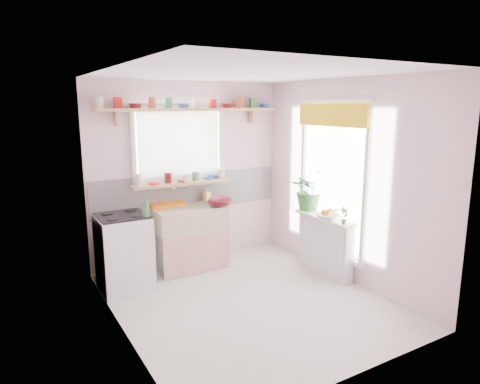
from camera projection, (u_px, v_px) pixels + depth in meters
room at (257, 168)px, 5.63m from camera, size 3.20×3.20×3.20m
sink_unit at (189, 237)px, 5.78m from camera, size 0.95×0.65×1.11m
cooker at (124, 252)px, 5.10m from camera, size 0.58×0.58×0.93m
radiator_ledge at (325, 244)px, 5.58m from camera, size 0.22×0.95×0.78m
windowsill at (182, 183)px, 5.79m from camera, size 1.40×0.22×0.04m
pine_shelf at (191, 110)px, 5.66m from camera, size 2.52×0.24×0.04m
shelf_crockery at (188, 104)px, 5.63m from camera, size 2.47×0.11×0.12m
sill_crockery at (181, 178)px, 5.77m from camera, size 1.35×0.11×0.12m
dish_tray at (166, 204)px, 5.75m from camera, size 0.47×0.37×0.05m
colander at (220, 201)px, 5.70m from camera, size 0.40×0.40×0.15m
jade_plant at (309, 189)px, 5.80m from camera, size 0.59×0.54×0.56m
fruit_bowl at (328, 217)px, 5.34m from camera, size 0.32×0.32×0.07m
herb_pot at (344, 216)px, 5.10m from camera, size 0.13×0.10×0.22m
soap_bottle_sink at (207, 194)px, 6.04m from camera, size 0.10×0.10×0.19m
sill_cup at (186, 179)px, 5.75m from camera, size 0.13×0.13×0.09m
sill_bowl at (212, 176)px, 6.07m from camera, size 0.22×0.22×0.05m
shelf_vase at (238, 102)px, 6.07m from camera, size 0.19×0.19×0.16m
cooker_bottle at (146, 207)px, 4.90m from camera, size 0.09×0.09×0.22m
fruit at (328, 212)px, 5.34m from camera, size 0.20×0.14×0.10m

